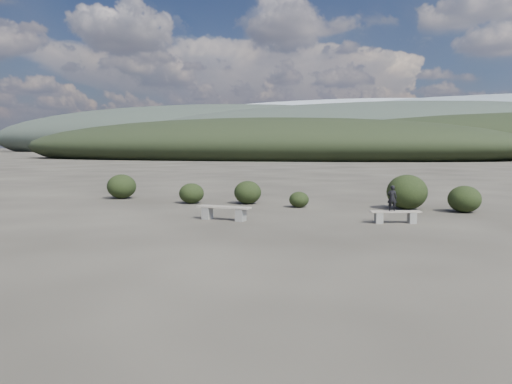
% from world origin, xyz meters
% --- Properties ---
extents(ground, '(1200.00, 1200.00, 0.00)m').
position_xyz_m(ground, '(0.00, 0.00, 0.00)').
color(ground, '#2C2822').
rests_on(ground, ground).
extents(bench_left, '(2.04, 0.66, 0.50)m').
position_xyz_m(bench_left, '(-1.24, 4.06, 0.30)').
color(bench_left, slate).
rests_on(bench_left, ground).
extents(bench_right, '(1.76, 0.83, 0.43)m').
position_xyz_m(bench_right, '(4.70, 4.96, 0.26)').
color(bench_right, slate).
rests_on(bench_right, ground).
extents(seated_person, '(0.33, 0.23, 0.88)m').
position_xyz_m(seated_person, '(4.58, 4.93, 0.87)').
color(seated_person, black).
rests_on(seated_person, bench_right).
extents(shrub_a, '(1.15, 1.15, 0.94)m').
position_xyz_m(shrub_a, '(-4.44, 8.64, 0.47)').
color(shrub_a, black).
rests_on(shrub_a, ground).
extents(shrub_b, '(1.25, 1.25, 1.07)m').
position_xyz_m(shrub_b, '(-1.88, 9.18, 0.53)').
color(shrub_b, black).
rests_on(shrub_b, ground).
extents(shrub_c, '(0.86, 0.86, 0.69)m').
position_xyz_m(shrub_c, '(0.65, 8.51, 0.34)').
color(shrub_c, black).
rests_on(shrub_c, ground).
extents(shrub_d, '(1.68, 1.68, 1.47)m').
position_xyz_m(shrub_d, '(5.15, 9.06, 0.73)').
color(shrub_d, black).
rests_on(shrub_d, ground).
extents(shrub_e, '(1.29, 1.29, 1.08)m').
position_xyz_m(shrub_e, '(7.36, 8.68, 0.54)').
color(shrub_e, black).
rests_on(shrub_e, ground).
extents(shrub_f, '(1.46, 1.46, 1.23)m').
position_xyz_m(shrub_f, '(-8.75, 9.74, 0.62)').
color(shrub_f, black).
rests_on(shrub_f, ground).
extents(mountain_ridges, '(500.00, 400.00, 56.00)m').
position_xyz_m(mountain_ridges, '(-7.48, 339.06, 10.84)').
color(mountain_ridges, black).
rests_on(mountain_ridges, ground).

